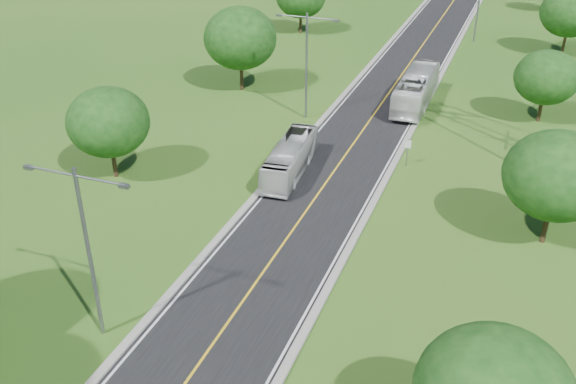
% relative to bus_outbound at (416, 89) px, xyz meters
% --- Properties ---
extents(ground, '(260.00, 260.00, 0.00)m').
position_rel_bus_outbound_xyz_m(ground, '(-3.20, 8.03, -1.71)').
color(ground, '#265818').
rests_on(ground, ground).
extents(road, '(8.00, 150.00, 0.06)m').
position_rel_bus_outbound_xyz_m(road, '(-3.20, 14.03, -1.68)').
color(road, black).
rests_on(road, ground).
extents(curb_left, '(0.50, 150.00, 0.22)m').
position_rel_bus_outbound_xyz_m(curb_left, '(-7.45, 14.03, -1.60)').
color(curb_left, gray).
rests_on(curb_left, ground).
extents(curb_right, '(0.50, 150.00, 0.22)m').
position_rel_bus_outbound_xyz_m(curb_right, '(1.05, 14.03, -1.60)').
color(curb_right, gray).
rests_on(curb_right, ground).
extents(speed_limit_sign, '(0.55, 0.09, 2.40)m').
position_rel_bus_outbound_xyz_m(speed_limit_sign, '(2.00, -13.99, -0.11)').
color(speed_limit_sign, slate).
rests_on(speed_limit_sign, ground).
extents(streetlight_near_left, '(5.90, 0.25, 10.00)m').
position_rel_bus_outbound_xyz_m(streetlight_near_left, '(-9.20, -39.97, 4.23)').
color(streetlight_near_left, slate).
rests_on(streetlight_near_left, ground).
extents(streetlight_mid_left, '(5.90, 0.25, 10.00)m').
position_rel_bus_outbound_xyz_m(streetlight_mid_left, '(-9.20, -6.97, 4.23)').
color(streetlight_mid_left, slate).
rests_on(streetlight_mid_left, ground).
extents(tree_lb, '(6.30, 6.30, 7.33)m').
position_rel_bus_outbound_xyz_m(tree_lb, '(-19.20, -23.97, 2.93)').
color(tree_lb, black).
rests_on(tree_lb, ground).
extents(tree_lc, '(7.56, 7.56, 8.79)m').
position_rel_bus_outbound_xyz_m(tree_lc, '(-18.20, -1.97, 3.87)').
color(tree_lc, black).
rests_on(tree_lc, ground).
extents(tree_rb, '(6.72, 6.72, 7.82)m').
position_rel_bus_outbound_xyz_m(tree_rb, '(12.80, -21.97, 3.24)').
color(tree_rb, black).
rests_on(tree_rb, ground).
extents(tree_rc, '(5.88, 5.88, 6.84)m').
position_rel_bus_outbound_xyz_m(tree_rc, '(11.80, 0.03, 2.62)').
color(tree_rc, black).
rests_on(tree_rc, ground).
extents(tree_rd, '(7.14, 7.14, 8.30)m').
position_rel_bus_outbound_xyz_m(tree_rd, '(13.80, 24.03, 3.55)').
color(tree_rd, black).
rests_on(tree_rd, ground).
extents(bus_outbound, '(2.87, 11.87, 3.30)m').
position_rel_bus_outbound_xyz_m(bus_outbound, '(0.00, 0.00, 0.00)').
color(bus_outbound, white).
rests_on(bus_outbound, road).
extents(bus_inbound, '(3.02, 9.68, 2.65)m').
position_rel_bus_outbound_xyz_m(bus_inbound, '(-6.40, -18.65, -0.32)').
color(bus_inbound, silver).
rests_on(bus_inbound, road).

